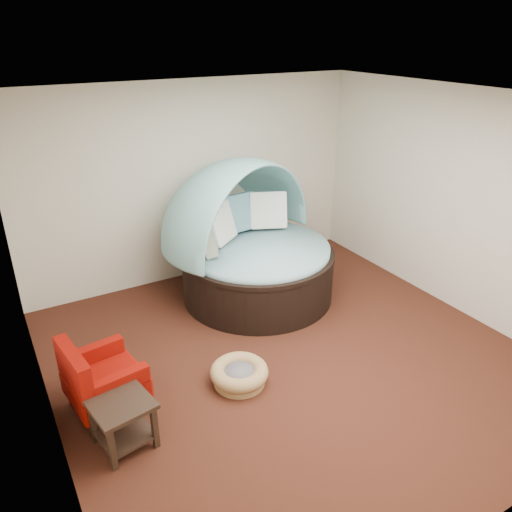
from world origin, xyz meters
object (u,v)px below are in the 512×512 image
pet_basket (239,374)px  red_armchair (100,379)px  side_table (122,417)px  canopy_daybed (251,235)px

pet_basket → red_armchair: bearing=167.2°
pet_basket → side_table: size_ratio=1.40×
pet_basket → side_table: (-1.29, -0.24, 0.20)m
pet_basket → red_armchair: red_armchair is taller
pet_basket → canopy_daybed: bearing=57.0°
red_armchair → side_table: bearing=-92.5°
red_armchair → canopy_daybed: bearing=21.3°
canopy_daybed → pet_basket: 2.09m
pet_basket → red_armchair: (-1.34, 0.30, 0.25)m
pet_basket → side_table: side_table is taller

